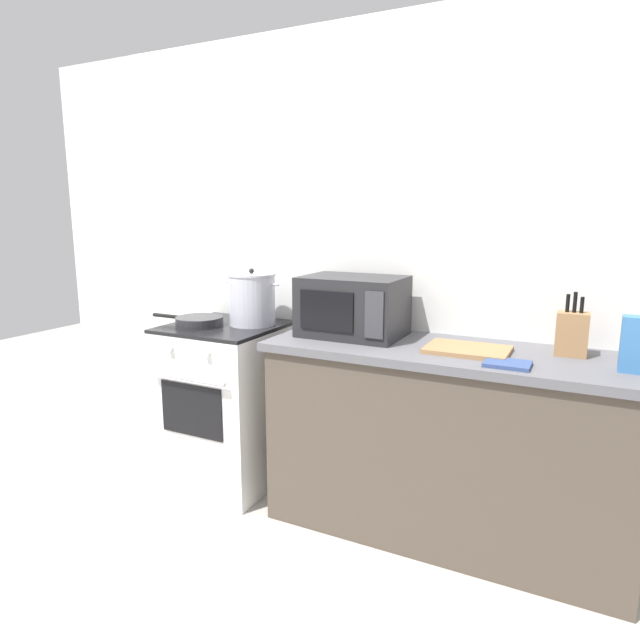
{
  "coord_description": "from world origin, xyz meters",
  "views": [
    {
      "loc": [
        1.47,
        -1.82,
        1.53
      ],
      "look_at": [
        0.25,
        0.6,
        1.0
      ],
      "focal_mm": 30.69,
      "sensor_mm": 36.0,
      "label": 1
    }
  ],
  "objects_px": {
    "cutting_board": "(468,350)",
    "pasta_box": "(632,344)",
    "stock_pot": "(252,299)",
    "stove": "(227,404)",
    "knife_block": "(572,333)",
    "frying_pan": "(198,321)",
    "oven_mitt": "(507,364)",
    "microwave": "(353,306)"
  },
  "relations": [
    {
      "from": "microwave",
      "to": "cutting_board",
      "type": "distance_m",
      "value": 0.62
    },
    {
      "from": "stock_pot",
      "to": "pasta_box",
      "type": "xyz_separation_m",
      "value": [
        1.83,
        -0.11,
        -0.03
      ]
    },
    {
      "from": "stove",
      "to": "oven_mitt",
      "type": "bearing_deg",
      "value": -5.92
    },
    {
      "from": "microwave",
      "to": "oven_mitt",
      "type": "relative_size",
      "value": 2.78
    },
    {
      "from": "microwave",
      "to": "cutting_board",
      "type": "relative_size",
      "value": 1.39
    },
    {
      "from": "oven_mitt",
      "to": "pasta_box",
      "type": "bearing_deg",
      "value": 16.58
    },
    {
      "from": "microwave",
      "to": "pasta_box",
      "type": "xyz_separation_m",
      "value": [
        1.22,
        -0.11,
        -0.04
      ]
    },
    {
      "from": "stove",
      "to": "oven_mitt",
      "type": "distance_m",
      "value": 1.61
    },
    {
      "from": "stove",
      "to": "cutting_board",
      "type": "bearing_deg",
      "value": 0.05
    },
    {
      "from": "frying_pan",
      "to": "stove",
      "type": "bearing_deg",
      "value": 35.14
    },
    {
      "from": "frying_pan",
      "to": "stock_pot",
      "type": "bearing_deg",
      "value": 33.24
    },
    {
      "from": "cutting_board",
      "to": "knife_block",
      "type": "xyz_separation_m",
      "value": [
        0.41,
        0.14,
        0.09
      ]
    },
    {
      "from": "stock_pot",
      "to": "stove",
      "type": "bearing_deg",
      "value": -148.42
    },
    {
      "from": "stock_pot",
      "to": "microwave",
      "type": "height_order",
      "value": "stock_pot"
    },
    {
      "from": "oven_mitt",
      "to": "microwave",
      "type": "bearing_deg",
      "value": 163.19
    },
    {
      "from": "stove",
      "to": "stock_pot",
      "type": "relative_size",
      "value": 2.67
    },
    {
      "from": "stock_pot",
      "to": "frying_pan",
      "type": "distance_m",
      "value": 0.32
    },
    {
      "from": "frying_pan",
      "to": "knife_block",
      "type": "distance_m",
      "value": 1.88
    },
    {
      "from": "cutting_board",
      "to": "pasta_box",
      "type": "xyz_separation_m",
      "value": [
        0.63,
        -0.03,
        0.1
      ]
    },
    {
      "from": "cutting_board",
      "to": "pasta_box",
      "type": "bearing_deg",
      "value": -2.72
    },
    {
      "from": "frying_pan",
      "to": "pasta_box",
      "type": "bearing_deg",
      "value": 1.39
    },
    {
      "from": "stove",
      "to": "microwave",
      "type": "xyz_separation_m",
      "value": [
        0.74,
        0.08,
        0.61
      ]
    },
    {
      "from": "stock_pot",
      "to": "oven_mitt",
      "type": "distance_m",
      "value": 1.42
    },
    {
      "from": "stove",
      "to": "knife_block",
      "type": "xyz_separation_m",
      "value": [
        1.75,
        0.14,
        0.56
      ]
    },
    {
      "from": "frying_pan",
      "to": "microwave",
      "type": "distance_m",
      "value": 0.88
    },
    {
      "from": "knife_block",
      "to": "oven_mitt",
      "type": "xyz_separation_m",
      "value": [
        -0.22,
        -0.3,
        -0.09
      ]
    },
    {
      "from": "pasta_box",
      "to": "cutting_board",
      "type": "bearing_deg",
      "value": 177.28
    },
    {
      "from": "stock_pot",
      "to": "cutting_board",
      "type": "height_order",
      "value": "stock_pot"
    },
    {
      "from": "stock_pot",
      "to": "knife_block",
      "type": "height_order",
      "value": "stock_pot"
    },
    {
      "from": "stove",
      "to": "frying_pan",
      "type": "distance_m",
      "value": 0.5
    },
    {
      "from": "stove",
      "to": "pasta_box",
      "type": "distance_m",
      "value": 2.05
    },
    {
      "from": "frying_pan",
      "to": "microwave",
      "type": "xyz_separation_m",
      "value": [
        0.86,
        0.16,
        0.12
      ]
    },
    {
      "from": "knife_block",
      "to": "oven_mitt",
      "type": "relative_size",
      "value": 1.55
    },
    {
      "from": "knife_block",
      "to": "cutting_board",
      "type": "bearing_deg",
      "value": -161.32
    },
    {
      "from": "cutting_board",
      "to": "oven_mitt",
      "type": "height_order",
      "value": "cutting_board"
    },
    {
      "from": "cutting_board",
      "to": "pasta_box",
      "type": "relative_size",
      "value": 1.64
    },
    {
      "from": "microwave",
      "to": "frying_pan",
      "type": "bearing_deg",
      "value": -169.52
    },
    {
      "from": "frying_pan",
      "to": "microwave",
      "type": "bearing_deg",
      "value": 10.48
    },
    {
      "from": "microwave",
      "to": "stock_pot",
      "type": "bearing_deg",
      "value": 179.63
    },
    {
      "from": "frying_pan",
      "to": "knife_block",
      "type": "bearing_deg",
      "value": 6.74
    },
    {
      "from": "frying_pan",
      "to": "knife_block",
      "type": "relative_size",
      "value": 1.65
    },
    {
      "from": "cutting_board",
      "to": "pasta_box",
      "type": "height_order",
      "value": "pasta_box"
    }
  ]
}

